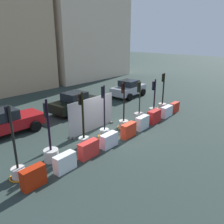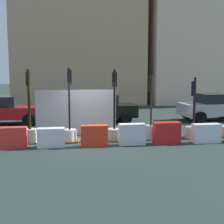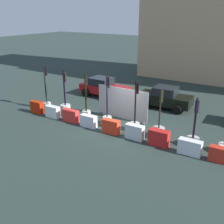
{
  "view_description": "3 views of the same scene",
  "coord_description": "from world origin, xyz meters",
  "px_view_note": "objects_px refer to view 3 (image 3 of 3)",
  "views": [
    {
      "loc": [
        -9.93,
        -8.4,
        5.73
      ],
      "look_at": [
        0.58,
        0.66,
        1.04
      ],
      "focal_mm": 36.54,
      "sensor_mm": 36.0,
      "label": 1
    },
    {
      "loc": [
        -0.89,
        -13.53,
        3.0
      ],
      "look_at": [
        1.0,
        0.64,
        1.13
      ],
      "focal_mm": 51.34,
      "sensor_mm": 36.0,
      "label": 2
    },
    {
      "loc": [
        7.88,
        -13.25,
        6.79
      ],
      "look_at": [
        -0.53,
        -0.05,
        0.89
      ],
      "focal_mm": 43.15,
      "sensor_mm": 36.0,
      "label": 3
    }
  ],
  "objects_px": {
    "traffic_light_0": "(47,101)",
    "construction_barrier_6": "(159,138)",
    "traffic_light_1": "(65,105)",
    "construction_barrier_2": "(71,116)",
    "construction_barrier_1": "(53,112)",
    "construction_barrier_0": "(37,107)",
    "traffic_light_5": "(159,129)",
    "construction_barrier_5": "(135,132)",
    "traffic_light_3": "(107,116)",
    "construction_barrier_3": "(89,121)",
    "traffic_light_6": "(193,138)",
    "construction_barrier_8": "(219,155)",
    "traffic_light_4": "(135,122)",
    "construction_barrier_4": "(111,127)",
    "construction_barrier_7": "(190,147)",
    "car_black_sedan": "(165,98)",
    "traffic_light_2": "(86,110)",
    "car_red_compact": "(104,87)"
  },
  "relations": [
    {
      "from": "traffic_light_2",
      "to": "construction_barrier_0",
      "type": "height_order",
      "value": "traffic_light_2"
    },
    {
      "from": "construction_barrier_2",
      "to": "construction_barrier_3",
      "type": "bearing_deg",
      "value": -1.34
    },
    {
      "from": "traffic_light_1",
      "to": "traffic_light_5",
      "type": "relative_size",
      "value": 1.09
    },
    {
      "from": "construction_barrier_7",
      "to": "traffic_light_5",
      "type": "bearing_deg",
      "value": 154.53
    },
    {
      "from": "construction_barrier_3",
      "to": "construction_barrier_5",
      "type": "bearing_deg",
      "value": 0.29
    },
    {
      "from": "traffic_light_6",
      "to": "car_black_sedan",
      "type": "distance_m",
      "value": 6.07
    },
    {
      "from": "construction_barrier_0",
      "to": "construction_barrier_3",
      "type": "bearing_deg",
      "value": 0.28
    },
    {
      "from": "construction_barrier_3",
      "to": "traffic_light_1",
      "type": "bearing_deg",
      "value": 158.65
    },
    {
      "from": "construction_barrier_1",
      "to": "traffic_light_3",
      "type": "bearing_deg",
      "value": 15.63
    },
    {
      "from": "car_red_compact",
      "to": "traffic_light_2",
      "type": "bearing_deg",
      "value": -68.95
    },
    {
      "from": "traffic_light_5",
      "to": "construction_barrier_5",
      "type": "height_order",
      "value": "traffic_light_5"
    },
    {
      "from": "traffic_light_0",
      "to": "car_black_sedan",
      "type": "height_order",
      "value": "traffic_light_0"
    },
    {
      "from": "construction_barrier_4",
      "to": "construction_barrier_6",
      "type": "height_order",
      "value": "construction_barrier_6"
    },
    {
      "from": "traffic_light_6",
      "to": "construction_barrier_5",
      "type": "xyz_separation_m",
      "value": [
        -2.99,
        -0.96,
        -0.03
      ]
    },
    {
      "from": "construction_barrier_1",
      "to": "construction_barrier_3",
      "type": "xyz_separation_m",
      "value": [
        2.99,
        0.04,
        -0.02
      ]
    },
    {
      "from": "traffic_light_0",
      "to": "traffic_light_4",
      "type": "bearing_deg",
      "value": 0.44
    },
    {
      "from": "traffic_light_0",
      "to": "construction_barrier_6",
      "type": "relative_size",
      "value": 2.93
    },
    {
      "from": "traffic_light_1",
      "to": "construction_barrier_5",
      "type": "xyz_separation_m",
      "value": [
        6.12,
        -1.11,
        -0.11
      ]
    },
    {
      "from": "construction_barrier_4",
      "to": "construction_barrier_7",
      "type": "relative_size",
      "value": 0.9
    },
    {
      "from": "construction_barrier_1",
      "to": "car_black_sedan",
      "type": "bearing_deg",
      "value": 46.37
    },
    {
      "from": "construction_barrier_5",
      "to": "construction_barrier_8",
      "type": "xyz_separation_m",
      "value": [
        4.55,
        0.02,
        -0.05
      ]
    },
    {
      "from": "construction_barrier_0",
      "to": "traffic_light_4",
      "type": "bearing_deg",
      "value": 8.82
    },
    {
      "from": "traffic_light_0",
      "to": "traffic_light_6",
      "type": "relative_size",
      "value": 1.19
    },
    {
      "from": "traffic_light_5",
      "to": "traffic_light_6",
      "type": "relative_size",
      "value": 1.04
    },
    {
      "from": "traffic_light_3",
      "to": "traffic_light_4",
      "type": "bearing_deg",
      "value": 2.72
    },
    {
      "from": "traffic_light_4",
      "to": "construction_barrier_1",
      "type": "xyz_separation_m",
      "value": [
        -5.65,
        -1.13,
        -0.14
      ]
    },
    {
      "from": "traffic_light_0",
      "to": "construction_barrier_2",
      "type": "height_order",
      "value": "traffic_light_0"
    },
    {
      "from": "traffic_light_4",
      "to": "construction_barrier_1",
      "type": "distance_m",
      "value": 5.77
    },
    {
      "from": "traffic_light_1",
      "to": "construction_barrier_3",
      "type": "bearing_deg",
      "value": -21.35
    },
    {
      "from": "construction_barrier_7",
      "to": "construction_barrier_8",
      "type": "distance_m",
      "value": 1.41
    },
    {
      "from": "construction_barrier_6",
      "to": "construction_barrier_7",
      "type": "bearing_deg",
      "value": -1.86
    },
    {
      "from": "construction_barrier_1",
      "to": "construction_barrier_0",
      "type": "bearing_deg",
      "value": 179.3
    },
    {
      "from": "construction_barrier_1",
      "to": "car_black_sedan",
      "type": "height_order",
      "value": "car_black_sedan"
    },
    {
      "from": "traffic_light_0",
      "to": "construction_barrier_6",
      "type": "height_order",
      "value": "traffic_light_0"
    },
    {
      "from": "traffic_light_1",
      "to": "traffic_light_4",
      "type": "bearing_deg",
      "value": -0.4
    },
    {
      "from": "construction_barrier_0",
      "to": "construction_barrier_6",
      "type": "height_order",
      "value": "construction_barrier_6"
    },
    {
      "from": "traffic_light_3",
      "to": "construction_barrier_3",
      "type": "height_order",
      "value": "traffic_light_3"
    },
    {
      "from": "traffic_light_3",
      "to": "construction_barrier_8",
      "type": "xyz_separation_m",
      "value": [
        7.05,
        -0.97,
        -0.14
      ]
    },
    {
      "from": "traffic_light_6",
      "to": "construction_barrier_8",
      "type": "bearing_deg",
      "value": -30.98
    },
    {
      "from": "construction_barrier_0",
      "to": "construction_barrier_7",
      "type": "xyz_separation_m",
      "value": [
        10.89,
        -0.01,
        -0.03
      ]
    },
    {
      "from": "construction_barrier_3",
      "to": "traffic_light_6",
      "type": "bearing_deg",
      "value": 8.87
    },
    {
      "from": "construction_barrier_4",
      "to": "car_red_compact",
      "type": "relative_size",
      "value": 0.25
    },
    {
      "from": "traffic_light_3",
      "to": "construction_barrier_7",
      "type": "height_order",
      "value": "traffic_light_3"
    },
    {
      "from": "traffic_light_2",
      "to": "construction_barrier_5",
      "type": "relative_size",
      "value": 2.88
    },
    {
      "from": "construction_barrier_3",
      "to": "car_black_sedan",
      "type": "relative_size",
      "value": 0.27
    },
    {
      "from": "traffic_light_1",
      "to": "construction_barrier_3",
      "type": "height_order",
      "value": "traffic_light_1"
    },
    {
      "from": "construction_barrier_5",
      "to": "construction_barrier_8",
      "type": "bearing_deg",
      "value": 0.22
    },
    {
      "from": "traffic_light_1",
      "to": "construction_barrier_2",
      "type": "height_order",
      "value": "traffic_light_1"
    },
    {
      "from": "traffic_light_1",
      "to": "car_black_sedan",
      "type": "relative_size",
      "value": 0.77
    },
    {
      "from": "traffic_light_3",
      "to": "construction_barrier_4",
      "type": "xyz_separation_m",
      "value": [
        0.96,
        -1.04,
        -0.1
      ]
    }
  ]
}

